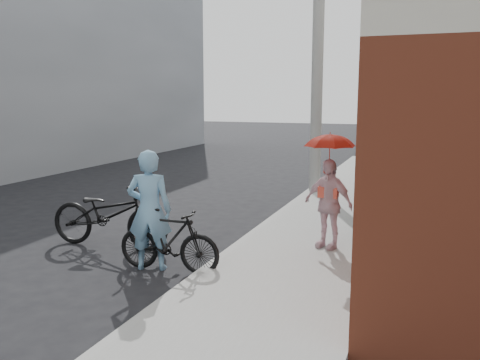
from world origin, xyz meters
The scene contains 11 objects.
ground centered at (0.00, 0.00, 0.00)m, with size 80.00×80.00×0.00m, color black.
sidewalk centered at (2.10, 2.00, 0.06)m, with size 2.20×24.00×0.12m, color gray.
curb centered at (0.94, 2.00, 0.06)m, with size 0.12×24.00×0.12m, color #9E9E99.
utility_pole centered at (1.10, 6.00, 3.50)m, with size 0.28×0.28×7.00m, color #9E9E99.
officer centered at (0.07, -0.30, 0.88)m, with size 0.64×0.42×1.75m, color #6FA4C6.
bike_left centered at (-1.12, 0.40, 0.56)m, with size 0.74×2.13×1.12m, color black.
bike_right centered at (0.38, -0.32, 0.47)m, with size 0.44×1.55×0.93m, color black.
kimono_woman centered at (2.35, 1.28, 0.83)m, with size 0.83×0.35×1.42m, color beige.
parasol centered at (2.35, 1.28, 1.87)m, with size 0.76×0.76×0.67m, color red.
planter centered at (3.00, 3.07, 0.21)m, with size 0.35×0.35×0.19m, color black.
potted_plant centered at (3.00, 3.07, 0.59)m, with size 0.51×0.45×0.57m, color #2E6C2B.
Camera 1 is at (3.82, -6.51, 2.50)m, focal length 38.00 mm.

